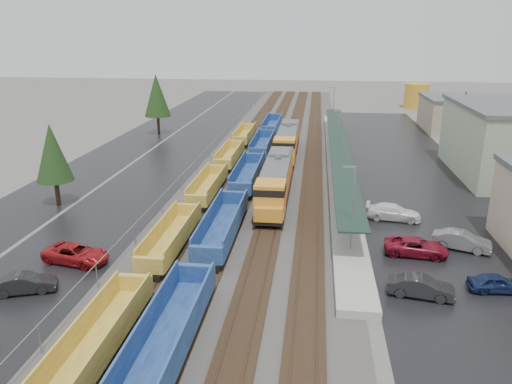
# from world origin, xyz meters

# --- Properties ---
(ballast_strip) EXTENTS (20.00, 160.00, 0.08)m
(ballast_strip) POSITION_xyz_m (0.00, 60.00, 0.04)
(ballast_strip) COLOR #302D2B
(ballast_strip) RESTS_ON ground
(trackbed) EXTENTS (14.60, 160.00, 0.22)m
(trackbed) POSITION_xyz_m (-0.00, 60.00, 0.16)
(trackbed) COLOR black
(trackbed) RESTS_ON ground
(west_parking_lot) EXTENTS (10.00, 160.00, 0.02)m
(west_parking_lot) POSITION_xyz_m (-15.00, 60.00, 0.01)
(west_parking_lot) COLOR black
(west_parking_lot) RESTS_ON ground
(west_road) EXTENTS (9.00, 160.00, 0.02)m
(west_road) POSITION_xyz_m (-25.00, 60.00, 0.01)
(west_road) COLOR black
(west_road) RESTS_ON ground
(east_commuter_lot) EXTENTS (16.00, 100.00, 0.02)m
(east_commuter_lot) POSITION_xyz_m (19.00, 50.00, 0.01)
(east_commuter_lot) COLOR black
(east_commuter_lot) RESTS_ON ground
(station_platform) EXTENTS (3.00, 80.00, 8.00)m
(station_platform) POSITION_xyz_m (9.50, 50.01, 0.73)
(station_platform) COLOR #9E9B93
(station_platform) RESTS_ON ground
(chainlink_fence) EXTENTS (0.08, 160.04, 2.02)m
(chainlink_fence) POSITION_xyz_m (-9.50, 58.44, 1.61)
(chainlink_fence) COLOR gray
(chainlink_fence) RESTS_ON ground
(distant_hills) EXTENTS (301.00, 140.00, 25.20)m
(distant_hills) POSITION_xyz_m (44.79, 210.68, 0.00)
(distant_hills) COLOR #52604B
(distant_hills) RESTS_ON ground
(tree_west_near) EXTENTS (3.96, 3.96, 9.00)m
(tree_west_near) POSITION_xyz_m (-22.00, 30.00, 5.82)
(tree_west_near) COLOR #332316
(tree_west_near) RESTS_ON ground
(tree_west_far) EXTENTS (4.84, 4.84, 11.00)m
(tree_west_far) POSITION_xyz_m (-23.00, 70.00, 7.12)
(tree_west_far) COLOR #332316
(tree_west_far) RESTS_ON ground
(tree_east) EXTENTS (4.40, 4.40, 10.00)m
(tree_east) POSITION_xyz_m (28.00, 58.00, 6.47)
(tree_east) COLOR #332316
(tree_east) RESTS_ON ground
(locomotive_lead) EXTENTS (2.99, 19.69, 4.46)m
(locomotive_lead) POSITION_xyz_m (2.00, 33.57, 2.38)
(locomotive_lead) COLOR black
(locomotive_lead) RESTS_ON ground
(locomotive_trail) EXTENTS (2.99, 19.69, 4.46)m
(locomotive_trail) POSITION_xyz_m (2.00, 54.57, 2.38)
(locomotive_trail) COLOR black
(locomotive_trail) RESTS_ON ground
(well_string_yellow) EXTENTS (2.46, 88.85, 2.18)m
(well_string_yellow) POSITION_xyz_m (-6.00, 27.17, 1.11)
(well_string_yellow) COLOR #B18531
(well_string_yellow) RESTS_ON ground
(well_string_blue) EXTENTS (2.77, 101.50, 2.46)m
(well_string_blue) POSITION_xyz_m (-2.00, 31.14, 1.21)
(well_string_blue) COLOR navy
(well_string_blue) RESTS_ON ground
(storage_tank) EXTENTS (5.98, 5.98, 5.98)m
(storage_tank) POSITION_xyz_m (30.81, 109.87, 2.99)
(storage_tank) COLOR gold
(storage_tank) RESTS_ON ground
(parked_car_west_b) EXTENTS (2.97, 4.68, 1.46)m
(parked_car_west_b) POSITION_xyz_m (-14.58, 10.88, 0.73)
(parked_car_west_b) COLOR black
(parked_car_west_b) RESTS_ON ground
(parked_car_west_c) EXTENTS (3.54, 5.92, 1.54)m
(parked_car_west_c) POSITION_xyz_m (-13.16, 16.11, 0.77)
(parked_car_west_c) COLOR maroon
(parked_car_west_c) RESTS_ON ground
(parked_car_east_a) EXTENTS (2.42, 4.91, 1.55)m
(parked_car_east_a) POSITION_xyz_m (14.15, 13.78, 0.77)
(parked_car_east_a) COLOR black
(parked_car_east_a) RESTS_ON ground
(parked_car_east_b) EXTENTS (3.02, 5.60, 1.49)m
(parked_car_east_b) POSITION_xyz_m (15.11, 21.00, 0.75)
(parked_car_east_b) COLOR maroon
(parked_car_east_b) RESTS_ON ground
(parked_car_east_c) EXTENTS (2.97, 5.73, 1.59)m
(parked_car_east_c) POSITION_xyz_m (14.33, 29.41, 0.79)
(parked_car_east_c) COLOR white
(parked_car_east_c) RESTS_ON ground
(parked_car_east_d) EXTENTS (1.90, 4.11, 1.37)m
(parked_car_east_d) POSITION_xyz_m (19.79, 15.18, 0.68)
(parked_car_east_d) COLOR #132048
(parked_car_east_d) RESTS_ON ground
(parked_car_east_e) EXTENTS (3.31, 5.23, 1.63)m
(parked_car_east_e) POSITION_xyz_m (19.28, 22.66, 0.81)
(parked_car_east_e) COLOR slate
(parked_car_east_e) RESTS_ON ground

